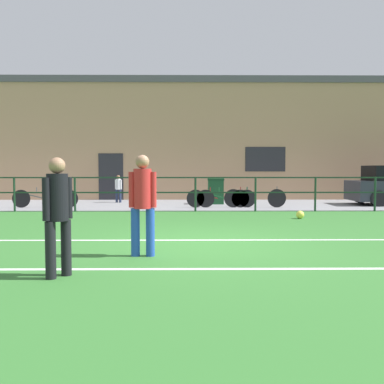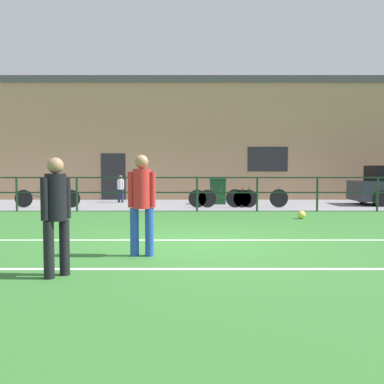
% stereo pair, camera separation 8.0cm
% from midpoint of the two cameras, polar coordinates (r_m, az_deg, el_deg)
% --- Properties ---
extents(ground, '(60.00, 44.00, 0.04)m').
position_cam_midpoint_polar(ground, '(8.12, 0.94, -7.09)').
color(ground, '#33702D').
extents(field_line_touchline, '(36.00, 0.11, 0.00)m').
position_cam_midpoint_polar(field_line_touchline, '(8.48, 0.88, -6.50)').
color(field_line_touchline, white).
rests_on(field_line_touchline, ground).
extents(field_line_hash, '(36.00, 0.11, 0.00)m').
position_cam_midpoint_polar(field_line_hash, '(6.10, 1.45, -10.35)').
color(field_line_hash, white).
rests_on(field_line_hash, ground).
extents(pavement_strip, '(48.00, 5.00, 0.02)m').
position_cam_midpoint_polar(pavement_strip, '(16.55, 0.18, -1.72)').
color(pavement_strip, gray).
rests_on(pavement_strip, ground).
extents(perimeter_fence, '(36.07, 0.07, 1.15)m').
position_cam_midpoint_polar(perimeter_fence, '(14.01, 0.31, 0.41)').
color(perimeter_fence, '#193823').
rests_on(perimeter_fence, ground).
extents(clubhouse_facade, '(28.00, 2.56, 5.56)m').
position_cam_midpoint_polar(clubhouse_facade, '(20.24, 0.04, 7.05)').
color(clubhouse_facade, tan).
rests_on(clubhouse_facade, ground).
extents(player_goalkeeper, '(0.31, 0.36, 1.58)m').
position_cam_midpoint_polar(player_goalkeeper, '(5.81, -18.05, -2.26)').
color(player_goalkeeper, black).
rests_on(player_goalkeeper, ground).
extents(player_striker, '(0.45, 0.29, 1.65)m').
position_cam_midpoint_polar(player_striker, '(6.90, -7.02, -0.93)').
color(player_striker, blue).
rests_on(player_striker, ground).
extents(soccer_ball_match, '(0.23, 0.23, 0.23)m').
position_cam_midpoint_polar(soccer_ball_match, '(12.40, 14.21, -2.99)').
color(soccer_ball_match, '#E5E04C').
rests_on(soccer_ball_match, ground).
extents(spectator_child, '(0.29, 0.20, 1.13)m').
position_cam_midpoint_polar(spectator_child, '(17.72, -10.04, 0.67)').
color(spectator_child, '#232D4C').
rests_on(spectator_child, pavement_strip).
extents(bicycle_parked_0, '(2.37, 0.04, 0.74)m').
position_cam_midpoint_polar(bicycle_parked_0, '(16.09, -19.37, -0.80)').
color(bicycle_parked_0, black).
rests_on(bicycle_parked_0, pavement_strip).
extents(bicycle_parked_1, '(2.27, 0.04, 0.74)m').
position_cam_midpoint_polar(bicycle_parked_1, '(15.26, 3.36, -0.83)').
color(bicycle_parked_1, black).
rests_on(bicycle_parked_1, pavement_strip).
extents(bicycle_parked_2, '(2.14, 0.04, 0.74)m').
position_cam_midpoint_polar(bicycle_parked_2, '(15.29, 4.48, -0.84)').
color(bicycle_parked_2, black).
rests_on(bicycle_parked_2, pavement_strip).
extents(bicycle_parked_3, '(2.24, 0.04, 0.76)m').
position_cam_midpoint_polar(bicycle_parked_3, '(15.41, 8.35, -0.79)').
color(bicycle_parked_3, black).
rests_on(bicycle_parked_3, pavement_strip).
extents(trash_bin_0, '(0.64, 0.54, 1.02)m').
position_cam_midpoint_polar(trash_bin_0, '(16.76, 3.08, 0.13)').
color(trash_bin_0, '#194C28').
rests_on(trash_bin_0, pavement_strip).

